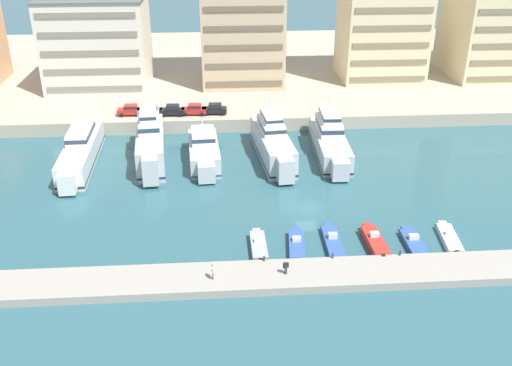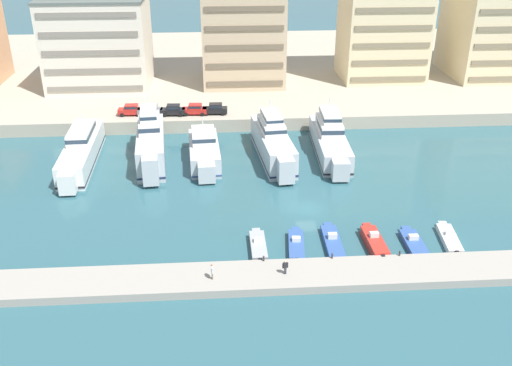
{
  "view_description": "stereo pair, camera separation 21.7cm",
  "coord_description": "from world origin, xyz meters",
  "px_view_note": "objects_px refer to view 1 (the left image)",
  "views": [
    {
      "loc": [
        -10.66,
        -60.9,
        33.9
      ],
      "look_at": [
        -6.13,
        2.48,
        2.5
      ],
      "focal_mm": 40.0,
      "sensor_mm": 36.0,
      "label": 1
    },
    {
      "loc": [
        -10.44,
        -60.91,
        33.9
      ],
      "look_at": [
        -6.13,
        2.48,
        2.5
      ],
      "focal_mm": 40.0,
      "sensor_mm": 36.0,
      "label": 2
    }
  ],
  "objects_px": {
    "yacht_silver_left": "(150,143)",
    "car_grey_left": "(150,110)",
    "yacht_silver_center": "(330,139)",
    "car_red_center_left": "(194,109)",
    "yacht_silver_center_left": "(273,142)",
    "pedestrian_mid_deck": "(213,270)",
    "pedestrian_near_edge": "(286,266)",
    "motorboat_blue_center": "(413,242)",
    "car_black_center": "(215,109)",
    "yacht_silver_mid_left": "(204,151)",
    "motorboat_white_center_right": "(449,238)",
    "car_red_far_left": "(130,110)",
    "car_black_mid_left": "(172,110)",
    "yacht_white_far_left": "(81,151)",
    "motorboat_blue_mid_left": "(333,242)",
    "motorboat_red_center_left": "(374,242)",
    "motorboat_grey_far_left": "(259,246)",
    "motorboat_blue_left": "(297,245)"
  },
  "relations": [
    {
      "from": "yacht_silver_left",
      "to": "car_grey_left",
      "type": "bearing_deg",
      "value": 95.66
    },
    {
      "from": "yacht_silver_center",
      "to": "car_red_center_left",
      "type": "distance_m",
      "value": 23.96
    },
    {
      "from": "yacht_silver_center_left",
      "to": "pedestrian_mid_deck",
      "type": "distance_m",
      "value": 32.09
    },
    {
      "from": "pedestrian_near_edge",
      "to": "car_grey_left",
      "type": "bearing_deg",
      "value": 111.32
    },
    {
      "from": "yacht_silver_left",
      "to": "car_grey_left",
      "type": "relative_size",
      "value": 4.52
    },
    {
      "from": "yacht_silver_center_left",
      "to": "car_red_center_left",
      "type": "xyz_separation_m",
      "value": [
        -11.71,
        13.7,
        0.68
      ]
    },
    {
      "from": "yacht_silver_center",
      "to": "pedestrian_mid_deck",
      "type": "relative_size",
      "value": 11.54
    },
    {
      "from": "motorboat_blue_center",
      "to": "car_black_center",
      "type": "height_order",
      "value": "car_black_center"
    },
    {
      "from": "yacht_silver_left",
      "to": "yacht_silver_mid_left",
      "type": "height_order",
      "value": "yacht_silver_left"
    },
    {
      "from": "motorboat_white_center_right",
      "to": "car_red_center_left",
      "type": "distance_m",
      "value": 47.98
    },
    {
      "from": "car_red_far_left",
      "to": "car_grey_left",
      "type": "bearing_deg",
      "value": -3.38
    },
    {
      "from": "car_grey_left",
      "to": "car_black_mid_left",
      "type": "distance_m",
      "value": 3.74
    },
    {
      "from": "yacht_silver_center_left",
      "to": "car_black_mid_left",
      "type": "height_order",
      "value": "yacht_silver_center_left"
    },
    {
      "from": "yacht_white_far_left",
      "to": "car_black_mid_left",
      "type": "distance_m",
      "value": 18.34
    },
    {
      "from": "car_red_center_left",
      "to": "yacht_silver_center",
      "type": "bearing_deg",
      "value": -31.86
    },
    {
      "from": "yacht_white_far_left",
      "to": "car_grey_left",
      "type": "height_order",
      "value": "yacht_white_far_left"
    },
    {
      "from": "yacht_silver_mid_left",
      "to": "motorboat_blue_center",
      "type": "xyz_separation_m",
      "value": [
        23.13,
        -24.01,
        -1.4
      ]
    },
    {
      "from": "yacht_silver_left",
      "to": "motorboat_blue_mid_left",
      "type": "bearing_deg",
      "value": -48.12
    },
    {
      "from": "yacht_white_far_left",
      "to": "yacht_silver_center",
      "type": "relative_size",
      "value": 1.07
    },
    {
      "from": "yacht_silver_mid_left",
      "to": "car_red_far_left",
      "type": "bearing_deg",
      "value": 129.0
    },
    {
      "from": "motorboat_blue_center",
      "to": "pedestrian_near_edge",
      "type": "distance_m",
      "value": 15.87
    },
    {
      "from": "motorboat_red_center_left",
      "to": "car_red_center_left",
      "type": "xyz_separation_m",
      "value": [
        -20.5,
        38.49,
        2.58
      ]
    },
    {
      "from": "motorboat_blue_center",
      "to": "pedestrian_mid_deck",
      "type": "height_order",
      "value": "pedestrian_mid_deck"
    },
    {
      "from": "motorboat_grey_far_left",
      "to": "pedestrian_mid_deck",
      "type": "distance_m",
      "value": 8.1
    },
    {
      "from": "yacht_silver_center",
      "to": "yacht_silver_mid_left",
      "type": "bearing_deg",
      "value": -173.88
    },
    {
      "from": "yacht_white_far_left",
      "to": "motorboat_grey_far_left",
      "type": "height_order",
      "value": "yacht_white_far_left"
    },
    {
      "from": "yacht_silver_mid_left",
      "to": "motorboat_blue_left",
      "type": "bearing_deg",
      "value": -66.6
    },
    {
      "from": "car_grey_left",
      "to": "yacht_silver_center",
      "type": "bearing_deg",
      "value": -25.01
    },
    {
      "from": "yacht_silver_center_left",
      "to": "motorboat_grey_far_left",
      "type": "height_order",
      "value": "yacht_silver_center_left"
    },
    {
      "from": "motorboat_blue_center",
      "to": "pedestrian_near_edge",
      "type": "xyz_separation_m",
      "value": [
        -14.79,
        -5.56,
        1.42
      ]
    },
    {
      "from": "yacht_silver_center",
      "to": "motorboat_blue_mid_left",
      "type": "xyz_separation_m",
      "value": [
        -4.32,
        -25.32,
        -1.85
      ]
    },
    {
      "from": "yacht_silver_center_left",
      "to": "car_black_center",
      "type": "bearing_deg",
      "value": 121.29
    },
    {
      "from": "motorboat_grey_far_left",
      "to": "car_red_center_left",
      "type": "distance_m",
      "value": 39.15
    },
    {
      "from": "motorboat_blue_mid_left",
      "to": "car_red_far_left",
      "type": "relative_size",
      "value": 1.9
    },
    {
      "from": "pedestrian_near_edge",
      "to": "yacht_silver_mid_left",
      "type": "bearing_deg",
      "value": 105.74
    },
    {
      "from": "yacht_silver_center_left",
      "to": "pedestrian_mid_deck",
      "type": "relative_size",
      "value": 11.11
    },
    {
      "from": "motorboat_blue_mid_left",
      "to": "yacht_silver_mid_left",
      "type": "bearing_deg",
      "value": 121.52
    },
    {
      "from": "motorboat_grey_far_left",
      "to": "motorboat_red_center_left",
      "type": "xyz_separation_m",
      "value": [
        12.7,
        -0.22,
        0.11
      ]
    },
    {
      "from": "car_black_mid_left",
      "to": "car_black_center",
      "type": "bearing_deg",
      "value": 1.1
    },
    {
      "from": "motorboat_blue_left",
      "to": "car_black_mid_left",
      "type": "bearing_deg",
      "value": 112.13
    },
    {
      "from": "motorboat_grey_far_left",
      "to": "motorboat_white_center_right",
      "type": "xyz_separation_m",
      "value": [
        21.27,
        0.19,
        -0.07
      ]
    },
    {
      "from": "motorboat_blue_left",
      "to": "car_red_center_left",
      "type": "xyz_separation_m",
      "value": [
        -11.95,
        38.3,
        2.73
      ]
    },
    {
      "from": "yacht_silver_left",
      "to": "car_grey_left",
      "type": "xyz_separation_m",
      "value": [
        -1.36,
        13.72,
        0.35
      ]
    },
    {
      "from": "yacht_silver_center_left",
      "to": "car_black_center",
      "type": "relative_size",
      "value": 4.63
    },
    {
      "from": "car_red_far_left",
      "to": "motorboat_blue_center",
      "type": "bearing_deg",
      "value": -47.88
    },
    {
      "from": "yacht_silver_mid_left",
      "to": "yacht_silver_center_left",
      "type": "relative_size",
      "value": 0.78
    },
    {
      "from": "yacht_silver_center_left",
      "to": "car_black_mid_left",
      "type": "xyz_separation_m",
      "value": [
        -15.3,
        13.6,
        0.68
      ]
    },
    {
      "from": "motorboat_red_center_left",
      "to": "motorboat_white_center_right",
      "type": "relative_size",
      "value": 1.01
    },
    {
      "from": "yacht_silver_left",
      "to": "pedestrian_mid_deck",
      "type": "bearing_deg",
      "value": -74.14
    },
    {
      "from": "yacht_silver_mid_left",
      "to": "motorboat_blue_left",
      "type": "distance_m",
      "value": 25.82
    }
  ]
}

